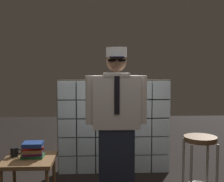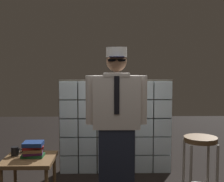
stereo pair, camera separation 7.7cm
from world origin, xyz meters
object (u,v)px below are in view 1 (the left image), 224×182
at_px(bar_stool, 200,155).
at_px(coffee_mug, 15,152).
at_px(side_table, 29,165).
at_px(book_stack, 33,150).
at_px(standing_person, 116,122).

xyz_separation_m(bar_stool, coffee_mug, (-1.95, 0.14, 0.01)).
height_order(bar_stool, side_table, bar_stool).
height_order(book_stack, coffee_mug, book_stack).
bearing_deg(standing_person, side_table, -169.40).
xyz_separation_m(side_table, book_stack, (0.03, 0.03, 0.15)).
bearing_deg(coffee_mug, bar_stool, -4.23).
distance_m(standing_person, coffee_mug, 1.13).
bearing_deg(side_table, standing_person, 10.11).
height_order(standing_person, bar_stool, standing_person).
xyz_separation_m(standing_person, coffee_mug, (-1.09, -0.09, -0.30)).
distance_m(bar_stool, side_table, 1.78).
relative_size(standing_person, side_table, 3.15).
distance_m(book_stack, coffee_mug, 0.21).
bearing_deg(coffee_mug, book_stack, -14.26).
relative_size(standing_person, book_stack, 7.00).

